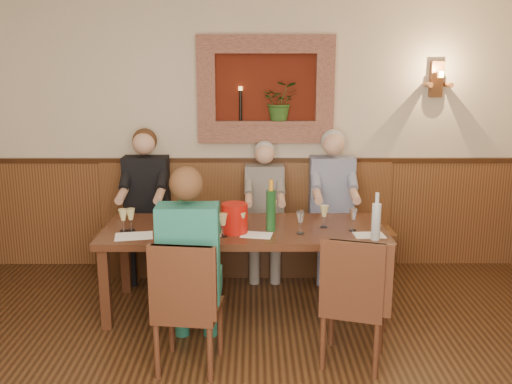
# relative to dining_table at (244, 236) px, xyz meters

# --- Properties ---
(room_shell) EXTENTS (6.04, 6.04, 2.82)m
(room_shell) POSITION_rel_dining_table_xyz_m (0.00, -1.85, 1.21)
(room_shell) COLOR beige
(room_shell) RESTS_ON ground
(wainscoting) EXTENTS (6.02, 6.02, 1.15)m
(wainscoting) POSITION_rel_dining_table_xyz_m (0.00, -1.85, -0.09)
(wainscoting) COLOR #542C18
(wainscoting) RESTS_ON ground
(wall_niche) EXTENTS (1.36, 0.30, 1.06)m
(wall_niche) POSITION_rel_dining_table_xyz_m (0.24, 1.09, 1.13)
(wall_niche) COLOR #53180B
(wall_niche) RESTS_ON ground
(wall_sconce) EXTENTS (0.25, 0.20, 0.35)m
(wall_sconce) POSITION_rel_dining_table_xyz_m (1.90, 1.08, 1.27)
(wall_sconce) COLOR #542C18
(wall_sconce) RESTS_ON ground
(dining_table) EXTENTS (2.40, 0.90, 0.75)m
(dining_table) POSITION_rel_dining_table_xyz_m (0.00, 0.00, 0.00)
(dining_table) COLOR #391D11
(dining_table) RESTS_ON ground
(bench) EXTENTS (3.00, 0.45, 1.11)m
(bench) POSITION_rel_dining_table_xyz_m (0.00, 0.94, -0.35)
(bench) COLOR #381E0F
(bench) RESTS_ON ground
(chair_near_left) EXTENTS (0.48, 0.48, 0.98)m
(chair_near_left) POSITION_rel_dining_table_xyz_m (-0.38, -0.98, -0.39)
(chair_near_left) COLOR #391D11
(chair_near_left) RESTS_ON ground
(chair_near_right) EXTENTS (0.54, 0.54, 0.98)m
(chair_near_right) POSITION_rel_dining_table_xyz_m (0.79, -0.90, -0.39)
(chair_near_right) COLOR #391D11
(chair_near_right) RESTS_ON ground
(person_bench_left) EXTENTS (0.44, 0.54, 1.48)m
(person_bench_left) POSITION_rel_dining_table_xyz_m (-1.00, 0.84, -0.06)
(person_bench_left) COLOR black
(person_bench_left) RESTS_ON ground
(person_bench_mid) EXTENTS (0.39, 0.48, 1.36)m
(person_bench_mid) POSITION_rel_dining_table_xyz_m (0.19, 0.84, -0.12)
(person_bench_mid) COLOR #4F4B48
(person_bench_mid) RESTS_ON ground
(person_bench_right) EXTENTS (0.44, 0.54, 1.47)m
(person_bench_right) POSITION_rel_dining_table_xyz_m (0.87, 0.84, -0.06)
(person_bench_right) COLOR navy
(person_bench_right) RESTS_ON ground
(person_chair_front) EXTENTS (0.43, 0.53, 1.45)m
(person_chair_front) POSITION_rel_dining_table_xyz_m (-0.38, -0.78, -0.07)
(person_chair_front) COLOR #174D53
(person_chair_front) RESTS_ON ground
(spittoon_bucket) EXTENTS (0.26, 0.26, 0.25)m
(spittoon_bucket) POSITION_rel_dining_table_xyz_m (-0.08, -0.14, 0.20)
(spittoon_bucket) COLOR #B5130B
(spittoon_bucket) RESTS_ON dining_table
(wine_bottle_green_a) EXTENTS (0.09, 0.09, 0.44)m
(wine_bottle_green_a) POSITION_rel_dining_table_xyz_m (0.22, -0.08, 0.26)
(wine_bottle_green_a) COLOR #19471E
(wine_bottle_green_a) RESTS_ON dining_table
(wine_bottle_green_b) EXTENTS (0.09, 0.09, 0.42)m
(wine_bottle_green_b) POSITION_rel_dining_table_xyz_m (-0.54, 0.15, 0.25)
(wine_bottle_green_b) COLOR #19471E
(wine_bottle_green_b) RESTS_ON dining_table
(water_bottle) EXTENTS (0.09, 0.09, 0.39)m
(water_bottle) POSITION_rel_dining_table_xyz_m (1.05, -0.33, 0.23)
(water_bottle) COLOR silver
(water_bottle) RESTS_ON dining_table
(tasting_sheet_a) EXTENTS (0.34, 0.27, 0.00)m
(tasting_sheet_a) POSITION_rel_dining_table_xyz_m (-0.90, -0.24, 0.08)
(tasting_sheet_a) COLOR white
(tasting_sheet_a) RESTS_ON dining_table
(tasting_sheet_b) EXTENTS (0.28, 0.22, 0.00)m
(tasting_sheet_b) POSITION_rel_dining_table_xyz_m (0.10, -0.21, 0.08)
(tasting_sheet_b) COLOR white
(tasting_sheet_b) RESTS_ON dining_table
(tasting_sheet_c) EXTENTS (0.25, 0.19, 0.00)m
(tasting_sheet_c) POSITION_rel_dining_table_xyz_m (1.03, -0.22, 0.08)
(tasting_sheet_c) COLOR white
(tasting_sheet_c) RESTS_ON dining_table
(tasting_sheet_d) EXTENTS (0.33, 0.25, 0.00)m
(tasting_sheet_d) POSITION_rel_dining_table_xyz_m (-0.41, -0.28, 0.08)
(tasting_sheet_d) COLOR white
(tasting_sheet_d) RESTS_ON dining_table
(wine_glass_0) EXTENTS (0.08, 0.08, 0.19)m
(wine_glass_0) POSITION_rel_dining_table_xyz_m (-1.01, -0.10, 0.17)
(wine_glass_0) COLOR #D2C17D
(wine_glass_0) RESTS_ON dining_table
(wine_glass_1) EXTENTS (0.08, 0.08, 0.19)m
(wine_glass_1) POSITION_rel_dining_table_xyz_m (-0.71, 0.11, 0.17)
(wine_glass_1) COLOR white
(wine_glass_1) RESTS_ON dining_table
(wine_glass_2) EXTENTS (0.08, 0.08, 0.19)m
(wine_glass_2) POSITION_rel_dining_table_xyz_m (-0.47, -0.25, 0.17)
(wine_glass_2) COLOR #D2C17D
(wine_glass_2) RESTS_ON dining_table
(wine_glass_3) EXTENTS (0.08, 0.08, 0.19)m
(wine_glass_3) POSITION_rel_dining_table_xyz_m (-0.25, 0.15, 0.17)
(wine_glass_3) COLOR white
(wine_glass_3) RESTS_ON dining_table
(wine_glass_4) EXTENTS (0.08, 0.08, 0.19)m
(wine_glass_4) POSITION_rel_dining_table_xyz_m (-0.02, -0.19, 0.17)
(wine_glass_4) COLOR #D2C17D
(wine_glass_4) RESTS_ON dining_table
(wine_glass_5) EXTENTS (0.08, 0.08, 0.19)m
(wine_glass_5) POSITION_rel_dining_table_xyz_m (0.25, 0.15, 0.17)
(wine_glass_5) COLOR #D2C17D
(wine_glass_5) RESTS_ON dining_table
(wine_glass_6) EXTENTS (0.08, 0.08, 0.19)m
(wine_glass_6) POSITION_rel_dining_table_xyz_m (0.47, -0.17, 0.17)
(wine_glass_6) COLOR white
(wine_glass_6) RESTS_ON dining_table
(wine_glass_7) EXTENTS (0.08, 0.08, 0.19)m
(wine_glass_7) POSITION_rel_dining_table_xyz_m (0.68, 0.00, 0.17)
(wine_glass_7) COLOR #D2C17D
(wine_glass_7) RESTS_ON dining_table
(wine_glass_8) EXTENTS (0.08, 0.08, 0.19)m
(wine_glass_8) POSITION_rel_dining_table_xyz_m (0.91, -0.09, 0.17)
(wine_glass_8) COLOR white
(wine_glass_8) RESTS_ON dining_table
(wine_glass_9) EXTENTS (0.08, 0.08, 0.19)m
(wine_glass_9) POSITION_rel_dining_table_xyz_m (-0.17, -0.24, 0.17)
(wine_glass_9) COLOR #D2C17D
(wine_glass_9) RESTS_ON dining_table
(wine_glass_10) EXTENTS (0.08, 0.08, 0.19)m
(wine_glass_10) POSITION_rel_dining_table_xyz_m (-0.95, -0.09, 0.17)
(wine_glass_10) COLOR #D2C17D
(wine_glass_10) RESTS_ON dining_table
(wine_glass_11) EXTENTS (0.08, 0.08, 0.19)m
(wine_glass_11) POSITION_rel_dining_table_xyz_m (-0.66, 0.13, 0.17)
(wine_glass_11) COLOR #D2C17D
(wine_glass_11) RESTS_ON dining_table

